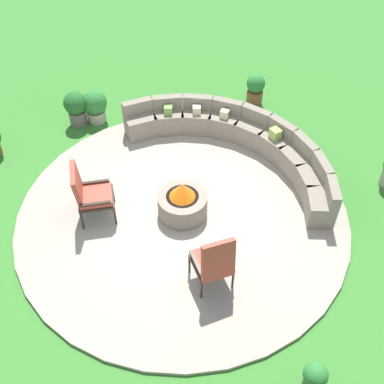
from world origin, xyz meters
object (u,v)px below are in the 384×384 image
Objects in this scene: lounge_chair_front_left at (89,192)px; lounge_chair_front_right at (214,261)px; potted_plant_3 at (255,88)px; curved_stone_bench at (240,142)px; potted_plant_1 at (315,377)px; fire_pit at (182,202)px; potted_plant_0 at (76,107)px; potted_plant_2 at (95,105)px.

lounge_chair_front_left is 2.46m from lounge_chair_front_right.
lounge_chair_front_right reaches higher than potted_plant_3.
potted_plant_1 is (4.09, -2.13, -0.07)m from curved_stone_bench.
potted_plant_3 is (-1.86, 3.24, 0.05)m from fire_pit.
potted_plant_0 is 1.10× the size of potted_plant_3.
fire_pit is 3.47m from potted_plant_1.
fire_pit is at bearing 82.01° from lounge_chair_front_left.
fire_pit is 0.78× the size of lounge_chair_front_right.
lounge_chair_front_right is at bearing -17.25° from fire_pit.
potted_plant_1 is 6.41m from potted_plant_3.
potted_plant_0 is at bearing -175.60° from lounge_chair_front_left.
potted_plant_2 is (-3.32, 0.05, 0.07)m from fire_pit.
potted_plant_3 is (-3.33, 3.70, -0.25)m from lounge_chair_front_right.
potted_plant_2 is at bearing 73.24° from potted_plant_0.
curved_stone_bench is at bearing 57.73° from lounge_chair_front_right.
potted_plant_3 reaches higher than potted_plant_1.
fire_pit is at bearing -70.29° from curved_stone_bench.
potted_plant_0 is 3.90m from potted_plant_3.
potted_plant_1 is 6.79m from potted_plant_2.
lounge_chair_front_left is 2.78m from potted_plant_0.
curved_stone_bench is at bearing 109.71° from fire_pit.
fire_pit reaches higher than potted_plant_2.
lounge_chair_front_right is at bearing -176.68° from potted_plant_1.
curved_stone_bench is 1.89m from potted_plant_3.
potted_plant_1 is (1.98, 0.11, -0.34)m from lounge_chair_front_right.
lounge_chair_front_right is 1.58× the size of potted_plant_3.
curved_stone_bench is at bearing 32.96° from potted_plant_2.
potted_plant_1 is (6.89, -0.02, -0.14)m from potted_plant_0.
potted_plant_0 reaches higher than potted_plant_2.
potted_plant_0 is at bearing -174.66° from fire_pit.
fire_pit is at bearing 87.27° from lounge_chair_front_right.
potted_plant_0 is at bearing -113.83° from potted_plant_3.
lounge_chair_front_left reaches higher than fire_pit.
potted_plant_0 is at bearing 179.83° from potted_plant_1.
potted_plant_0 is 0.39m from potted_plant_2.
potted_plant_3 is at bearing 56.53° from lounge_chair_front_right.
curved_stone_bench is (-0.64, 1.79, 0.03)m from fire_pit.
curved_stone_bench is 3.10m from lounge_chair_front_right.
curved_stone_bench reaches higher than fire_pit.
potted_plant_0 is 1.50× the size of potted_plant_1.
fire_pit is 3.45m from potted_plant_0.
curved_stone_bench is 3.94× the size of lounge_chair_front_right.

